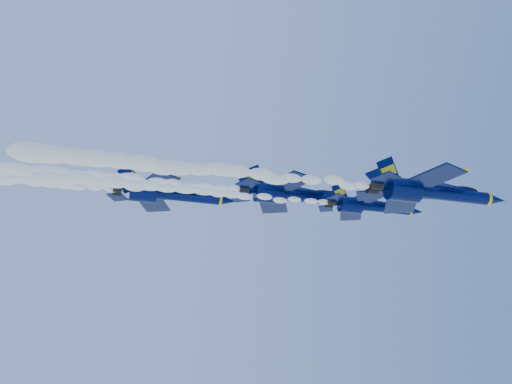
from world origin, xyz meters
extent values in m
cylinder|color=#020A3B|center=(16.63, -14.42, 149.53)|extent=(9.66, 1.61, 1.61)
ellipsoid|color=#020A3B|center=(9.86, -14.42, 149.47)|extent=(1.67, 2.90, 6.87)
cone|color=#020A3B|center=(22.85, -14.42, 149.53)|extent=(2.79, 1.61, 1.61)
cylinder|color=yellow|center=(21.56, -14.42, 149.53)|extent=(0.38, 1.67, 1.67)
ellipsoid|color=black|center=(18.45, -14.42, 150.33)|extent=(3.86, 1.26, 1.06)
cube|color=yellow|center=(18.45, -14.42, 150.01)|extent=(4.51, 1.07, 0.19)
cube|color=#020A3B|center=(11.80, -18.71, 149.53)|extent=(5.75, 6.82, 0.19)
cube|color=#020A3B|center=(11.80, -10.12, 149.53)|extent=(5.75, 6.82, 0.19)
cube|color=yellow|center=(13.30, -18.71, 149.64)|extent=(2.59, 5.38, 0.11)
cube|color=yellow|center=(13.30, -10.12, 149.64)|extent=(2.59, 5.38, 0.11)
cube|color=#020A3B|center=(7.50, -15.54, 151.14)|extent=(3.50, 1.10, 3.76)
cube|color=#020A3B|center=(7.50, -13.29, 151.14)|extent=(3.50, 1.10, 3.76)
cylinder|color=black|center=(6.11, -15.11, 149.42)|extent=(1.29, 1.18, 1.18)
cylinder|color=black|center=(6.11, -13.72, 149.42)|extent=(1.29, 1.18, 1.18)
cube|color=yellow|center=(13.41, -14.42, 150.37)|extent=(11.81, 0.38, 0.09)
ellipsoid|color=white|center=(-14.40, -14.42, 149.15)|extent=(39.95, 2.24, 2.02)
cylinder|color=#020A3B|center=(14.32, -1.23, 152.75)|extent=(7.82, 1.30, 1.30)
ellipsoid|color=#020A3B|center=(8.85, -1.23, 152.70)|extent=(1.36, 2.35, 5.56)
cone|color=#020A3B|center=(19.36, -1.23, 152.75)|extent=(2.26, 1.30, 1.30)
cylinder|color=yellow|center=(18.32, -1.23, 152.75)|extent=(0.30, 1.36, 1.36)
ellipsoid|color=black|center=(15.80, -1.23, 153.40)|extent=(3.13, 1.02, 0.86)
cube|color=yellow|center=(15.80, -1.23, 153.14)|extent=(3.65, 0.87, 0.16)
cube|color=#020A3B|center=(10.41, -4.70, 152.75)|extent=(4.66, 5.52, 0.16)
cube|color=#020A3B|center=(10.41, 2.25, 152.75)|extent=(4.66, 5.52, 0.16)
cube|color=yellow|center=(11.63, -4.70, 152.83)|extent=(2.10, 4.35, 0.09)
cube|color=yellow|center=(11.63, 2.25, 152.83)|extent=(2.10, 4.35, 0.09)
cube|color=#020A3B|center=(6.94, -2.14, 154.05)|extent=(2.83, 0.89, 3.05)
cube|color=#020A3B|center=(6.94, -0.31, 154.05)|extent=(2.83, 0.89, 3.05)
cylinder|color=black|center=(5.81, -1.79, 152.66)|extent=(1.04, 0.96, 0.96)
cylinder|color=black|center=(5.81, -0.66, 152.66)|extent=(1.04, 0.96, 0.96)
cube|color=yellow|center=(11.72, -1.23, 153.42)|extent=(9.56, 0.30, 0.07)
ellipsoid|color=white|center=(-14.60, -1.23, 152.39)|extent=(39.95, 1.82, 1.63)
cylinder|color=#020A3B|center=(5.29, 4.07, 155.68)|extent=(10.16, 1.69, 1.69)
ellipsoid|color=#020A3B|center=(-1.82, 4.07, 155.63)|extent=(1.76, 3.05, 7.22)
cone|color=#020A3B|center=(11.84, 4.07, 155.68)|extent=(2.93, 1.69, 1.69)
cylinder|color=yellow|center=(10.48, 4.07, 155.68)|extent=(0.40, 1.76, 1.76)
ellipsoid|color=black|center=(7.21, 4.07, 156.53)|extent=(4.06, 1.32, 1.12)
cube|color=yellow|center=(7.21, 4.07, 156.19)|extent=(4.74, 1.13, 0.20)
cube|color=#020A3B|center=(0.21, -0.44, 155.68)|extent=(6.05, 7.17, 0.20)
cube|color=#020A3B|center=(0.21, 8.59, 155.68)|extent=(6.05, 7.17, 0.20)
cube|color=yellow|center=(1.79, -0.44, 155.80)|extent=(2.72, 5.65, 0.11)
cube|color=yellow|center=(1.79, 8.59, 155.80)|extent=(2.72, 5.65, 0.11)
cube|color=#020A3B|center=(-4.31, 2.89, 157.38)|extent=(3.68, 1.16, 3.96)
cube|color=#020A3B|center=(-4.31, 5.26, 157.38)|extent=(3.68, 1.16, 3.96)
cylinder|color=black|center=(-5.77, 3.34, 155.57)|extent=(1.35, 1.24, 1.24)
cylinder|color=black|center=(-5.77, 4.80, 155.57)|extent=(1.35, 1.24, 1.24)
cube|color=yellow|center=(1.90, 4.07, 156.56)|extent=(12.42, 0.40, 0.09)
ellipsoid|color=white|center=(-26.31, 4.07, 155.30)|extent=(39.95, 2.36, 2.12)
cylinder|color=#020A3B|center=(-12.67, 13.42, 157.78)|extent=(10.26, 1.71, 1.71)
ellipsoid|color=#020A3B|center=(-19.85, 13.42, 157.73)|extent=(1.78, 3.08, 7.30)
cone|color=#020A3B|center=(-6.05, 13.42, 157.78)|extent=(2.96, 1.71, 1.71)
cylinder|color=yellow|center=(-7.42, 13.42, 157.78)|extent=(0.40, 1.78, 1.78)
ellipsoid|color=black|center=(-10.73, 13.42, 158.64)|extent=(4.10, 1.33, 1.13)
cube|color=yellow|center=(-10.73, 13.42, 158.30)|extent=(4.79, 1.14, 0.21)
cube|color=#020A3B|center=(-17.79, 8.86, 157.78)|extent=(6.11, 7.24, 0.21)
cube|color=#020A3B|center=(-17.79, 17.98, 157.78)|extent=(6.11, 7.24, 0.21)
cube|color=yellow|center=(-16.20, 8.86, 157.90)|extent=(2.75, 5.71, 0.11)
cube|color=yellow|center=(-16.20, 17.98, 157.90)|extent=(2.75, 5.71, 0.11)
cube|color=#020A3B|center=(-22.35, 12.22, 159.49)|extent=(3.71, 1.17, 4.00)
cube|color=#020A3B|center=(-22.35, 14.62, 159.49)|extent=(3.71, 1.17, 4.00)
cylinder|color=black|center=(-23.84, 12.68, 157.67)|extent=(1.37, 1.25, 1.25)
cylinder|color=black|center=(-23.84, 14.16, 157.67)|extent=(1.37, 1.25, 1.25)
cube|color=yellow|center=(-16.08, 13.42, 158.67)|extent=(12.54, 0.40, 0.09)
camera|label=1|loc=(-23.38, -70.94, 121.15)|focal=40.00mm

